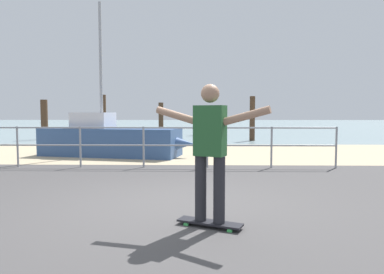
{
  "coord_description": "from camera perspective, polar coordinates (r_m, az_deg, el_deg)",
  "views": [
    {
      "loc": [
        0.43,
        -5.16,
        1.4
      ],
      "look_at": [
        0.28,
        2.0,
        0.9
      ],
      "focal_mm": 32.89,
      "sensor_mm": 36.0,
      "label": 1
    }
  ],
  "objects": [
    {
      "name": "skateboarder",
      "position": [
        4.19,
        2.94,
        -1.25
      ],
      "size": [
        1.36,
        0.66,
        1.65
      ],
      "color": "#26262B",
      "rests_on": "skateboard"
    },
    {
      "name": "sea_surface",
      "position": [
        40.18,
        0.59,
        2.0
      ],
      "size": [
        72.0,
        50.0,
        0.04
      ],
      "primitive_type": "cube",
      "color": "#849EA3",
      "rests_on": "ground"
    },
    {
      "name": "groyne_post_1",
      "position": [
        20.08,
        -14.21,
        3.27
      ],
      "size": [
        0.33,
        0.33,
        2.38
      ],
      "primitive_type": "cylinder",
      "color": "#422D1E",
      "rests_on": "ground"
    },
    {
      "name": "ground_plane",
      "position": [
        4.41,
        -4.57,
        -14.54
      ],
      "size": [
        24.0,
        10.0,
        0.04
      ],
      "primitive_type": "cube",
      "color": "#474444",
      "rests_on": "ground"
    },
    {
      "name": "groyne_post_4",
      "position": [
        17.48,
        9.75,
        2.94
      ],
      "size": [
        0.26,
        0.26,
        2.19
      ],
      "primitive_type": "cylinder",
      "color": "#422D1E",
      "rests_on": "ground"
    },
    {
      "name": "groyne_post_3",
      "position": [
        21.38,
        1.07,
        2.2
      ],
      "size": [
        0.33,
        0.33,
        1.46
      ],
      "primitive_type": "cylinder",
      "color": "#422D1E",
      "rests_on": "ground"
    },
    {
      "name": "sailboat",
      "position": [
        11.49,
        -12.34,
        -0.49
      ],
      "size": [
        5.07,
        2.24,
        4.87
      ],
      "color": "#335184",
      "rests_on": "ground"
    },
    {
      "name": "railing_fence",
      "position": [
        9.28,
        -17.68,
        -0.53
      ],
      "size": [
        12.86,
        0.05,
        1.05
      ],
      "color": "gray",
      "rests_on": "ground"
    },
    {
      "name": "skateboard",
      "position": [
        4.38,
        2.89,
        -13.73
      ],
      "size": [
        0.81,
        0.5,
        0.08
      ],
      "color": "black",
      "rests_on": "ground"
    },
    {
      "name": "groyne_post_0",
      "position": [
        19.59,
        -22.83,
        2.6
      ],
      "size": [
        0.35,
        0.35,
        2.06
      ],
      "primitive_type": "cylinder",
      "color": "#422D1E",
      "rests_on": "ground"
    },
    {
      "name": "beach_strip",
      "position": [
        12.24,
        -0.81,
        -2.57
      ],
      "size": [
        24.0,
        6.0,
        0.04
      ],
      "primitive_type": "cube",
      "color": "tan",
      "rests_on": "ground"
    },
    {
      "name": "groyne_post_2",
      "position": [
        24.7,
        -5.05,
        3.16
      ],
      "size": [
        0.34,
        0.34,
        2.09
      ],
      "primitive_type": "cylinder",
      "color": "#422D1E",
      "rests_on": "ground"
    }
  ]
}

